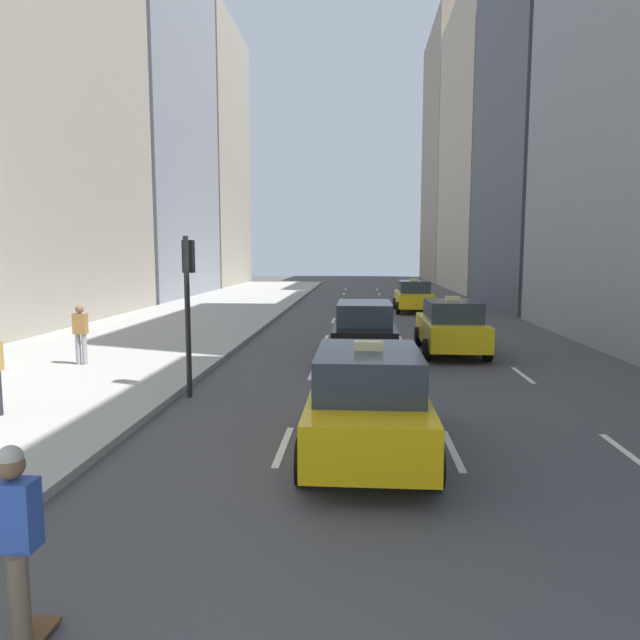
{
  "coord_description": "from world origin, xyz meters",
  "views": [
    {
      "loc": [
        1.06,
        -1.18,
        3.22
      ],
      "look_at": [
        -0.06,
        14.78,
        1.34
      ],
      "focal_mm": 32.0,
      "sensor_mm": 36.0,
      "label": 1
    }
  ],
  "objects_px": {
    "taxi_lead": "(368,401)",
    "skateboarder": "(15,541)",
    "taxi_third": "(451,326)",
    "sedan_black_near": "(364,330)",
    "taxi_second": "(413,296)",
    "pedestrian_far_walking": "(81,332)",
    "traffic_light_pole": "(188,290)"
  },
  "relations": [
    {
      "from": "skateboarder",
      "to": "traffic_light_pole",
      "type": "xyz_separation_m",
      "value": [
        -1.11,
        8.33,
        1.45
      ]
    },
    {
      "from": "taxi_third",
      "to": "traffic_light_pole",
      "type": "xyz_separation_m",
      "value": [
        -6.75,
        -6.04,
        1.53
      ]
    },
    {
      "from": "skateboarder",
      "to": "taxi_lead",
      "type": "bearing_deg",
      "value": 59.6
    },
    {
      "from": "taxi_lead",
      "to": "skateboarder",
      "type": "xyz_separation_m",
      "value": [
        -2.84,
        -4.84,
        0.08
      ]
    },
    {
      "from": "taxi_second",
      "to": "pedestrian_far_walking",
      "type": "height_order",
      "value": "taxi_second"
    },
    {
      "from": "sedan_black_near",
      "to": "skateboarder",
      "type": "bearing_deg",
      "value": -102.19
    },
    {
      "from": "taxi_lead",
      "to": "sedan_black_near",
      "type": "xyz_separation_m",
      "value": [
        -0.0,
        8.31,
        0.02
      ]
    },
    {
      "from": "taxi_second",
      "to": "traffic_light_pole",
      "type": "xyz_separation_m",
      "value": [
        -6.75,
        -19.18,
        1.53
      ]
    },
    {
      "from": "taxi_second",
      "to": "taxi_third",
      "type": "height_order",
      "value": "same"
    },
    {
      "from": "taxi_second",
      "to": "pedestrian_far_walking",
      "type": "relative_size",
      "value": 2.67
    },
    {
      "from": "skateboarder",
      "to": "pedestrian_far_walking",
      "type": "distance_m",
      "value": 12.09
    },
    {
      "from": "skateboarder",
      "to": "traffic_light_pole",
      "type": "height_order",
      "value": "traffic_light_pole"
    },
    {
      "from": "taxi_second",
      "to": "skateboarder",
      "type": "bearing_deg",
      "value": -101.59
    },
    {
      "from": "taxi_second",
      "to": "skateboarder",
      "type": "relative_size",
      "value": 2.52
    },
    {
      "from": "taxi_third",
      "to": "taxi_second",
      "type": "bearing_deg",
      "value": 90.0
    },
    {
      "from": "taxi_third",
      "to": "sedan_black_near",
      "type": "distance_m",
      "value": 3.05
    },
    {
      "from": "pedestrian_far_walking",
      "to": "taxi_third",
      "type": "bearing_deg",
      "value": 17.53
    },
    {
      "from": "sedan_black_near",
      "to": "taxi_third",
      "type": "bearing_deg",
      "value": 23.48
    },
    {
      "from": "skateboarder",
      "to": "pedestrian_far_walking",
      "type": "relative_size",
      "value": 1.06
    },
    {
      "from": "taxi_lead",
      "to": "pedestrian_far_walking",
      "type": "bearing_deg",
      "value": 141.81
    },
    {
      "from": "sedan_black_near",
      "to": "skateboarder",
      "type": "height_order",
      "value": "sedan_black_near"
    },
    {
      "from": "skateboarder",
      "to": "pedestrian_far_walking",
      "type": "height_order",
      "value": "pedestrian_far_walking"
    },
    {
      "from": "sedan_black_near",
      "to": "traffic_light_pole",
      "type": "bearing_deg",
      "value": -129.32
    },
    {
      "from": "pedestrian_far_walking",
      "to": "traffic_light_pole",
      "type": "xyz_separation_m",
      "value": [
        3.89,
        -2.68,
        1.34
      ]
    },
    {
      "from": "skateboarder",
      "to": "traffic_light_pole",
      "type": "bearing_deg",
      "value": 97.59
    },
    {
      "from": "taxi_third",
      "to": "taxi_lead",
      "type": "bearing_deg",
      "value": -106.38
    },
    {
      "from": "skateboarder",
      "to": "taxi_third",
      "type": "bearing_deg",
      "value": 68.57
    },
    {
      "from": "taxi_second",
      "to": "taxi_third",
      "type": "relative_size",
      "value": 1.0
    },
    {
      "from": "traffic_light_pole",
      "to": "taxi_second",
      "type": "bearing_deg",
      "value": 70.61
    },
    {
      "from": "taxi_lead",
      "to": "sedan_black_near",
      "type": "bearing_deg",
      "value": 90.0
    },
    {
      "from": "pedestrian_far_walking",
      "to": "traffic_light_pole",
      "type": "height_order",
      "value": "traffic_light_pole"
    },
    {
      "from": "pedestrian_far_walking",
      "to": "traffic_light_pole",
      "type": "bearing_deg",
      "value": -34.57
    }
  ]
}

